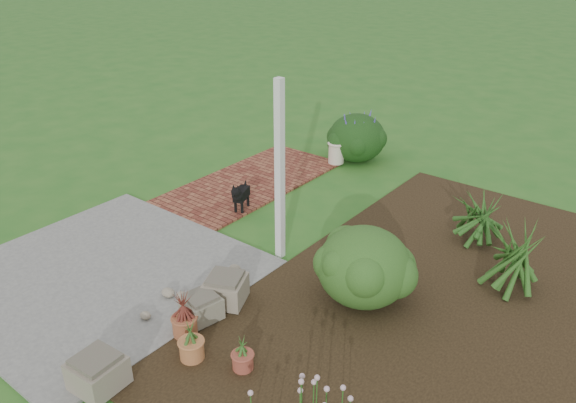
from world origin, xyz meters
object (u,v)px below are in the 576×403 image
Objects in this scene: black_dog at (240,194)px; cream_ceramic_urn at (336,153)px; evergreen_shrub at (364,265)px; stone_trough_near at (98,373)px.

cream_ceramic_urn is at bearing 67.47° from black_dog.
black_dog is at bearing 163.13° from evergreen_shrub.
cream_ceramic_urn is 0.36× the size of evergreen_shrub.
stone_trough_near is 4.02m from black_dog.
black_dog is 0.47× the size of evergreen_shrub.
black_dog is at bearing 112.33° from stone_trough_near.
cream_ceramic_urn is (-1.47, 6.37, 0.05)m from stone_trough_near.
stone_trough_near is at bearing -113.69° from evergreen_shrub.
evergreen_shrub reaches higher than black_dog.
evergreen_shrub is at bearing -38.14° from black_dog.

